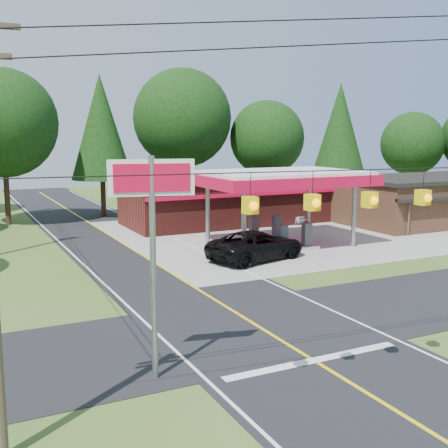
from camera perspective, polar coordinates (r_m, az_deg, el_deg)
name	(u,v)px	position (r m, az deg, el deg)	size (l,w,h in m)	color
ground	(258,327)	(21.62, 3.52, -10.40)	(120.00, 120.00, 0.00)	#36571E
main_highway	(258,327)	(21.62, 3.52, -10.38)	(8.00, 120.00, 0.02)	black
cross_road	(258,327)	(21.62, 3.52, -10.37)	(70.00, 7.00, 0.02)	black
lane_center_yellow	(258,326)	(21.61, 3.52, -10.34)	(0.15, 110.00, 0.00)	yellow
gas_canopy	(280,180)	(36.28, 5.75, 4.42)	(10.60, 7.40, 4.88)	gray
convenience_store	(225,200)	(45.68, 0.13, 2.47)	(16.40, 7.55, 3.80)	#571D19
overhead_beacons	(342,174)	(14.86, 11.94, 5.02)	(17.04, 2.04, 1.03)	black
treeline_backdrop	(109,130)	(43.09, -11.65, 9.31)	(70.27, 51.59, 13.30)	#332316
suv_car	(257,246)	(32.46, 3.33, -2.20)	(6.12, 6.12, 1.70)	black
sedan_car	(286,215)	(46.40, 6.33, 0.89)	(3.55, 3.55, 1.21)	silver
big_stop_sign	(152,216)	(16.13, -7.29, 0.77)	(2.42, 0.63, 6.63)	gray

